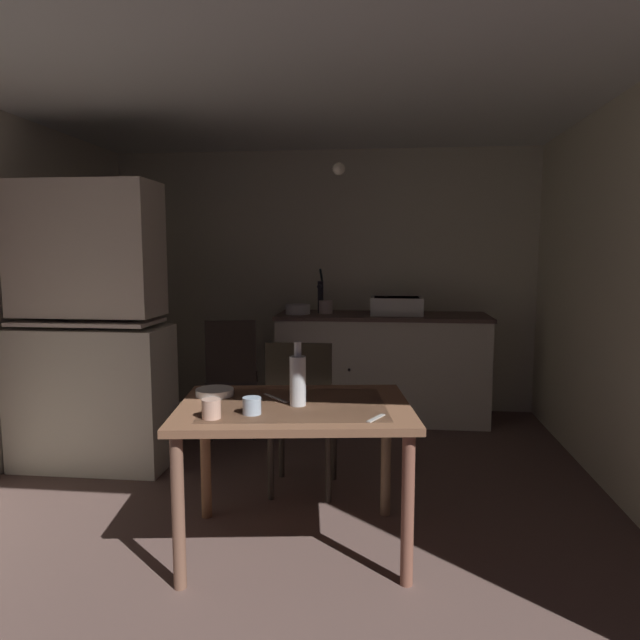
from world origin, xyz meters
name	(u,v)px	position (x,y,z in m)	size (l,w,h in m)	color
ground_plane	(293,480)	(0.00, 0.00, 0.00)	(4.84, 4.84, 0.00)	brown
wall_back	(323,281)	(0.00, 1.81, 1.18)	(3.94, 0.10, 2.36)	beige
wall_right	(628,299)	(1.97, 0.00, 1.18)	(0.10, 3.62, 2.36)	beige
ceiling_slab	(291,88)	(0.00, 0.00, 2.41)	(3.94, 3.62, 0.10)	silver
hutch_cabinet	(90,336)	(-1.39, 0.11, 0.89)	(1.03, 0.47, 1.91)	beige
counter_cabinet	(382,366)	(0.56, 1.44, 0.46)	(1.81, 0.64, 0.92)	beige
sink_basin	(396,306)	(0.68, 1.44, 0.99)	(0.44, 0.34, 0.15)	silver
hand_pump	(320,294)	(0.01, 1.49, 1.09)	(0.05, 0.27, 0.39)	#232328
mixing_bowl_counter	(298,309)	(-0.17, 1.39, 0.96)	(0.21, 0.21, 0.08)	white
stoneware_crock	(326,307)	(0.07, 1.46, 0.97)	(0.12, 0.12, 0.11)	beige
dining_table	(295,423)	(0.14, -0.82, 0.63)	(1.20, 0.93, 0.72)	brown
chair_far_side	(302,413)	(0.09, -0.20, 0.50)	(0.40, 0.40, 0.94)	#302720
chair_by_counter	(232,374)	(-0.61, 0.80, 0.50)	(0.48, 0.48, 0.94)	#2C2422
serving_bowl_wide	(215,392)	(-0.29, -0.70, 0.74)	(0.19, 0.19, 0.03)	white
teacup_mint	(211,409)	(-0.19, -1.09, 0.77)	(0.08, 0.08, 0.09)	tan
mug_dark	(252,406)	(-0.03, -1.01, 0.76)	(0.08, 0.08, 0.08)	#9EB2C6
glass_bottle	(298,379)	(0.16, -0.84, 0.85)	(0.08, 0.08, 0.31)	#B7BCC1
table_knife	(276,398)	(0.03, -0.73, 0.73)	(0.21, 0.02, 0.01)	silver
teaspoon_near_bowl	(376,418)	(0.53, -1.02, 0.73)	(0.14, 0.02, 0.01)	beige
pendant_bulb	(339,169)	(0.27, 0.24, 1.98)	(0.08, 0.08, 0.08)	#F9EFCC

